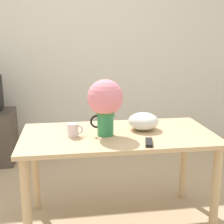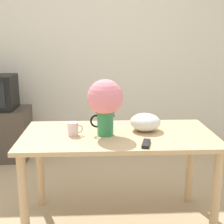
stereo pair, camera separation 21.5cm
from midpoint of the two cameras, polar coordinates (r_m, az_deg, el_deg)
name	(u,v)px [view 2 (the right image)]	position (r m, az deg, el deg)	size (l,w,h in m)	color
wall_back	(91,45)	(4.03, -2.38, 12.07)	(8.00, 0.05, 2.60)	silver
table	(118,147)	(2.30, 3.85, -6.49)	(1.39, 0.72, 0.72)	tan
flower_vase	(105,102)	(2.18, 1.57, 1.89)	(0.25, 0.25, 0.40)	#2D844C
coffee_mug	(73,129)	(2.22, -4.36, -3.13)	(0.11, 0.08, 0.10)	silver
white_bowl	(145,122)	(2.35, 8.72, -1.88)	(0.23, 0.23, 0.13)	silver
remote_control	(146,144)	(2.06, 9.26, -5.77)	(0.08, 0.16, 0.02)	black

